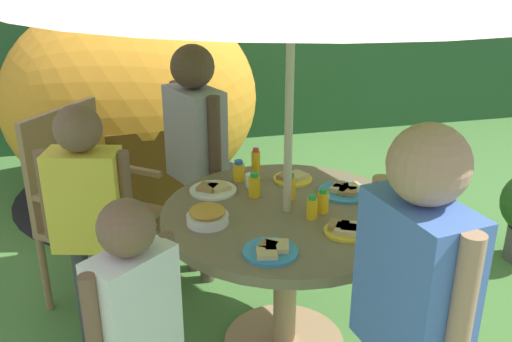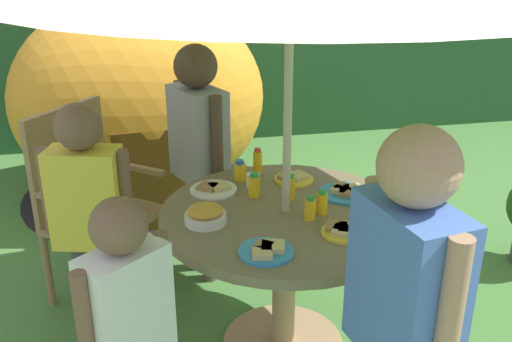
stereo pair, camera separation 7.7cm
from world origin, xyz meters
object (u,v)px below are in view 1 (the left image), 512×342
(wooden_chair, at_px, (84,197))
(juice_bottle_near_right, at_px, (312,208))
(juice_bottle_spot_a, at_px, (256,161))
(plate_mid_right, at_px, (293,178))
(juice_bottle_center_back, at_px, (375,197))
(dome_tent, at_px, (132,101))
(juice_bottle_center_front, at_px, (254,186))
(child_in_grey_shirt, at_px, (195,136))
(child_in_white_shirt, at_px, (134,309))
(child_in_yellow_shirt, at_px, (87,200))
(snack_bowl, at_px, (207,215))
(plate_back_edge, at_px, (213,189))
(juice_bottle_near_left, at_px, (323,201))
(plate_mid_left, at_px, (346,229))
(garden_table, at_px, (286,242))
(plate_front_edge, at_px, (271,250))
(juice_bottle_spot_b, at_px, (290,187))
(cup_near, at_px, (252,180))
(child_in_blue_shirt, at_px, (414,283))
(juice_bottle_far_right, at_px, (239,171))
(plate_far_left, at_px, (345,191))

(wooden_chair, distance_m, juice_bottle_near_right, 1.30)
(juice_bottle_spot_a, bearing_deg, plate_mid_right, -44.21)
(juice_bottle_near_right, bearing_deg, juice_bottle_center_back, 3.92)
(dome_tent, distance_m, plate_mid_right, 1.83)
(wooden_chair, xyz_separation_m, juice_bottle_center_front, (0.80, -0.53, 0.21))
(child_in_grey_shirt, bearing_deg, child_in_white_shirt, -39.29)
(child_in_yellow_shirt, xyz_separation_m, snack_bowl, (0.50, -0.27, -0.00))
(plate_back_edge, bearing_deg, juice_bottle_near_right, -45.95)
(child_in_grey_shirt, distance_m, juice_bottle_near_left, 0.91)
(plate_mid_left, bearing_deg, garden_table, 124.94)
(child_in_yellow_shirt, height_order, juice_bottle_center_front, child_in_yellow_shirt)
(dome_tent, xyz_separation_m, plate_front_edge, (0.43, -2.34, 0.00))
(juice_bottle_spot_b, height_order, cup_near, juice_bottle_spot_b)
(juice_bottle_spot_a, bearing_deg, garden_table, -86.54)
(plate_back_edge, xyz_separation_m, juice_bottle_spot_b, (0.33, -0.17, 0.05))
(plate_mid_left, height_order, juice_bottle_center_front, juice_bottle_center_front)
(wooden_chair, distance_m, child_in_blue_shirt, 1.93)
(child_in_yellow_shirt, xyz_separation_m, child_in_blue_shirt, (1.00, -1.09, 0.11))
(juice_bottle_far_right, xyz_separation_m, juice_bottle_center_front, (0.03, -0.20, 0.01))
(juice_bottle_far_right, bearing_deg, plate_back_edge, -144.28)
(dome_tent, height_order, child_in_yellow_shirt, dome_tent)
(child_in_blue_shirt, height_order, juice_bottle_center_front, child_in_blue_shirt)
(child_in_blue_shirt, height_order, juice_bottle_spot_b, child_in_blue_shirt)
(child_in_blue_shirt, relative_size, juice_bottle_far_right, 13.32)
(dome_tent, relative_size, juice_bottle_center_back, 16.49)
(plate_far_left, bearing_deg, child_in_blue_shirt, -100.23)
(plate_back_edge, bearing_deg, child_in_blue_shirt, -69.61)
(plate_mid_left, xyz_separation_m, juice_bottle_near_left, (-0.03, 0.20, 0.04))
(juice_bottle_center_front, distance_m, juice_bottle_center_back, 0.55)
(plate_mid_left, height_order, juice_bottle_center_back, juice_bottle_center_back)
(plate_mid_left, bearing_deg, juice_bottle_near_right, 121.64)
(child_in_white_shirt, relative_size, plate_mid_right, 5.73)
(plate_front_edge, xyz_separation_m, juice_bottle_spot_a, (0.14, 0.81, 0.05))
(snack_bowl, xyz_separation_m, plate_mid_left, (0.54, -0.21, -0.02))
(juice_bottle_center_back, bearing_deg, garden_table, 168.56)
(snack_bowl, bearing_deg, child_in_yellow_shirt, 152.02)
(plate_mid_right, distance_m, juice_bottle_center_back, 0.48)
(snack_bowl, relative_size, juice_bottle_spot_a, 1.39)
(juice_bottle_center_back, bearing_deg, juice_bottle_far_right, 138.37)
(child_in_blue_shirt, height_order, juice_bottle_spot_a, child_in_blue_shirt)
(child_in_blue_shirt, height_order, cup_near, child_in_blue_shirt)
(plate_mid_left, relative_size, juice_bottle_spot_b, 1.44)
(plate_far_left, relative_size, juice_bottle_spot_b, 1.99)
(child_in_white_shirt, bearing_deg, child_in_yellow_shirt, 64.07)
(child_in_yellow_shirt, bearing_deg, wooden_chair, 110.35)
(child_in_white_shirt, relative_size, plate_far_left, 4.44)
(plate_mid_right, height_order, juice_bottle_far_right, juice_bottle_far_right)
(snack_bowl, xyz_separation_m, cup_near, (0.27, 0.34, -0.01))
(juice_bottle_far_right, height_order, juice_bottle_spot_a, juice_bottle_spot_a)
(juice_bottle_spot_b, bearing_deg, plate_mid_left, -70.47)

